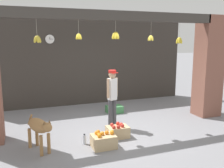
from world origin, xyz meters
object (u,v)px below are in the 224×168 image
Objects in this scene: produce_box_green at (114,109)px; wall_clock at (50,39)px; dog at (39,127)px; water_bottle at (85,139)px; fruit_crate_oranges at (104,141)px; fruit_crate_apples at (118,131)px; shopkeeper at (112,95)px.

wall_clock is (-1.79, 1.37, 2.24)m from produce_box_green.
water_bottle is at bearing 69.33° from dog.
produce_box_green is 2.08× the size of water_bottle.
water_bottle is (-0.35, 0.31, -0.04)m from fruit_crate_oranges.
dog reaches higher than fruit_crate_apples.
shopkeeper is 1.04m from fruit_crate_apples.
water_bottle is at bearing -85.33° from wall_clock.
water_bottle is 0.76× the size of wall_clock.
dog is 1.06m from water_bottle.
fruit_crate_oranges is (1.33, -0.28, -0.38)m from dog.
wall_clock reaches higher than fruit_crate_oranges.
shopkeeper is at bearing 91.17° from dog.
fruit_crate_oranges is 1.02× the size of produce_box_green.
wall_clock is at bearing -82.18° from shopkeeper.
dog is 3.11× the size of wall_clock.
wall_clock reaches higher than produce_box_green.
fruit_crate_apples reaches higher than produce_box_green.
wall_clock is at bearing 94.67° from water_bottle.
fruit_crate_apples is 4.15m from wall_clock.
fruit_crate_apples is 2.07m from produce_box_green.
shopkeeper reaches higher than dog.
shopkeeper is at bearing 80.00° from fruit_crate_apples.
fruit_crate_apples is at bearing -71.22° from wall_clock.
produce_box_green is at bearing -130.92° from shopkeeper.
fruit_crate_apples is at bearing 40.06° from fruit_crate_oranges.
shopkeeper is 1.49m from fruit_crate_oranges.
shopkeeper is 3.10× the size of produce_box_green.
water_bottle is at bearing 22.20° from shopkeeper.
shopkeeper is 1.58m from produce_box_green.
dog is 3.28m from produce_box_green.
dog is at bearing -139.77° from produce_box_green.
shopkeeper is 4.92× the size of wall_clock.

